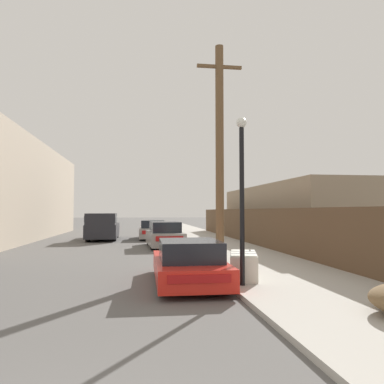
{
  "coord_description": "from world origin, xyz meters",
  "views": [
    {
      "loc": [
        0.96,
        -2.1,
        1.96
      ],
      "look_at": [
        2.79,
        10.85,
        2.62
      ],
      "focal_mm": 35.0,
      "sensor_mm": 36.0,
      "label": 1
    }
  ],
  "objects_px": {
    "parked_sports_car_red": "(189,263)",
    "street_lamp": "(242,186)",
    "discarded_fridge": "(244,265)",
    "car_parked_far": "(152,230)",
    "pickup_truck": "(103,227)",
    "utility_pole": "(220,148)",
    "car_parked_mid": "(164,235)"
  },
  "relations": [
    {
      "from": "pickup_truck",
      "to": "discarded_fridge",
      "type": "bearing_deg",
      "value": 107.89
    },
    {
      "from": "pickup_truck",
      "to": "utility_pole",
      "type": "bearing_deg",
      "value": 114.88
    },
    {
      "from": "discarded_fridge",
      "to": "parked_sports_car_red",
      "type": "xyz_separation_m",
      "value": [
        -1.53,
        -0.02,
        0.08
      ]
    },
    {
      "from": "discarded_fridge",
      "to": "car_parked_far",
      "type": "height_order",
      "value": "car_parked_far"
    },
    {
      "from": "car_parked_mid",
      "to": "car_parked_far",
      "type": "bearing_deg",
      "value": 91.3
    },
    {
      "from": "parked_sports_car_red",
      "to": "utility_pole",
      "type": "height_order",
      "value": "utility_pole"
    },
    {
      "from": "utility_pole",
      "to": "street_lamp",
      "type": "height_order",
      "value": "utility_pole"
    },
    {
      "from": "discarded_fridge",
      "to": "utility_pole",
      "type": "bearing_deg",
      "value": 101.36
    },
    {
      "from": "pickup_truck",
      "to": "street_lamp",
      "type": "relative_size",
      "value": 1.29
    },
    {
      "from": "parked_sports_car_red",
      "to": "pickup_truck",
      "type": "distance_m",
      "value": 16.27
    },
    {
      "from": "parked_sports_car_red",
      "to": "street_lamp",
      "type": "distance_m",
      "value": 2.58
    },
    {
      "from": "pickup_truck",
      "to": "utility_pole",
      "type": "xyz_separation_m",
      "value": [
        5.55,
        -11.62,
        3.52
      ]
    },
    {
      "from": "car_parked_far",
      "to": "street_lamp",
      "type": "xyz_separation_m",
      "value": [
        1.61,
        -17.36,
        1.97
      ]
    },
    {
      "from": "discarded_fridge",
      "to": "street_lamp",
      "type": "height_order",
      "value": "street_lamp"
    },
    {
      "from": "street_lamp",
      "to": "car_parked_far",
      "type": "bearing_deg",
      "value": 95.31
    },
    {
      "from": "pickup_truck",
      "to": "car_parked_far",
      "type": "bearing_deg",
      "value": -171.33
    },
    {
      "from": "discarded_fridge",
      "to": "utility_pole",
      "type": "distance_m",
      "value": 5.76
    },
    {
      "from": "car_parked_mid",
      "to": "pickup_truck",
      "type": "distance_m",
      "value": 6.72
    },
    {
      "from": "car_parked_far",
      "to": "pickup_truck",
      "type": "height_order",
      "value": "pickup_truck"
    },
    {
      "from": "car_parked_far",
      "to": "street_lamp",
      "type": "distance_m",
      "value": 17.55
    },
    {
      "from": "car_parked_mid",
      "to": "street_lamp",
      "type": "bearing_deg",
      "value": -86.78
    },
    {
      "from": "parked_sports_car_red",
      "to": "utility_pole",
      "type": "distance_m",
      "value": 5.98
    },
    {
      "from": "utility_pole",
      "to": "car_parked_mid",
      "type": "bearing_deg",
      "value": 106.02
    },
    {
      "from": "pickup_truck",
      "to": "street_lamp",
      "type": "height_order",
      "value": "street_lamp"
    },
    {
      "from": "parked_sports_car_red",
      "to": "car_parked_far",
      "type": "relative_size",
      "value": 0.99
    },
    {
      "from": "car_parked_far",
      "to": "utility_pole",
      "type": "xyz_separation_m",
      "value": [
        2.18,
        -12.18,
        3.8
      ]
    },
    {
      "from": "utility_pole",
      "to": "pickup_truck",
      "type": "bearing_deg",
      "value": 115.52
    },
    {
      "from": "car_parked_mid",
      "to": "discarded_fridge",
      "type": "bearing_deg",
      "value": -84.48
    },
    {
      "from": "car_parked_far",
      "to": "parked_sports_car_red",
      "type": "bearing_deg",
      "value": -87.61
    },
    {
      "from": "car_parked_far",
      "to": "car_parked_mid",
      "type": "bearing_deg",
      "value": -84.92
    },
    {
      "from": "parked_sports_car_red",
      "to": "street_lamp",
      "type": "xyz_separation_m",
      "value": [
        1.22,
        -0.99,
        2.04
      ]
    },
    {
      "from": "discarded_fridge",
      "to": "utility_pole",
      "type": "relative_size",
      "value": 0.22
    }
  ]
}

